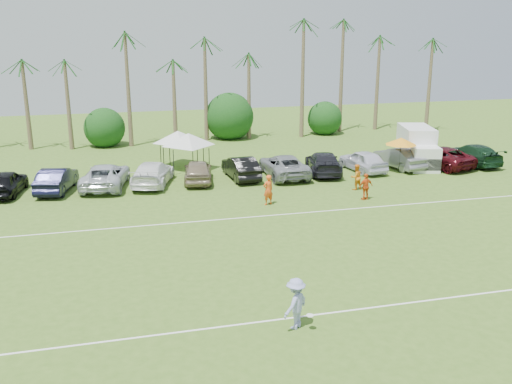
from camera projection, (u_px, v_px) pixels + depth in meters
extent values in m
plane|color=#40611D|center=(290.00, 348.00, 19.47)|extent=(120.00, 120.00, 0.00)
cube|color=white|center=(274.00, 320.00, 21.33)|extent=(80.00, 0.10, 0.01)
cube|color=white|center=(215.00, 220.00, 32.50)|extent=(80.00, 0.10, 0.01)
cone|color=brown|center=(32.00, 93.00, 50.60)|extent=(0.44, 0.44, 10.00)
cone|color=brown|center=(79.00, 86.00, 51.41)|extent=(0.44, 0.44, 11.00)
cone|color=brown|center=(125.00, 102.00, 52.78)|extent=(0.44, 0.44, 8.00)
cone|color=brown|center=(168.00, 95.00, 53.60)|extent=(0.44, 0.44, 9.00)
cone|color=brown|center=(210.00, 89.00, 54.42)|extent=(0.44, 0.44, 10.00)
cone|color=brown|center=(250.00, 82.00, 55.24)|extent=(0.44, 0.44, 11.00)
cone|color=brown|center=(299.00, 96.00, 56.85)|extent=(0.44, 0.44, 8.00)
cone|color=brown|center=(346.00, 90.00, 57.91)|extent=(0.44, 0.44, 9.00)
cone|color=brown|center=(391.00, 84.00, 58.96)|extent=(0.44, 0.44, 10.00)
cone|color=brown|center=(426.00, 78.00, 59.78)|extent=(0.44, 0.44, 11.00)
cylinder|color=brown|center=(105.00, 136.00, 54.15)|extent=(0.30, 0.30, 1.40)
sphere|color=#103912|center=(104.00, 124.00, 53.84)|extent=(4.00, 4.00, 4.00)
cylinder|color=brown|center=(229.00, 130.00, 57.02)|extent=(0.30, 0.30, 1.40)
sphere|color=#103912|center=(229.00, 120.00, 56.71)|extent=(4.00, 4.00, 4.00)
cylinder|color=brown|center=(323.00, 126.00, 59.41)|extent=(0.30, 0.30, 1.40)
sphere|color=#103912|center=(323.00, 116.00, 59.10)|extent=(4.00, 4.00, 4.00)
imported|color=#F3551B|center=(268.00, 190.00, 35.10)|extent=(0.80, 0.65, 1.90)
imported|color=orange|center=(356.00, 177.00, 38.44)|extent=(0.97, 0.83, 1.75)
imported|color=#DB5418|center=(366.00, 187.00, 36.15)|extent=(1.07, 0.60, 1.72)
cube|color=white|center=(416.00, 140.00, 45.90)|extent=(3.24, 4.57, 2.25)
cube|color=white|center=(425.00, 159.00, 43.38)|extent=(2.41, 2.10, 1.89)
cube|color=black|center=(427.00, 165.00, 42.81)|extent=(2.07, 0.79, 0.90)
cube|color=#E5590C|center=(430.00, 145.00, 46.00)|extent=(0.39, 1.39, 0.81)
cylinder|color=black|center=(412.00, 165.00, 43.71)|extent=(0.47, 0.85, 0.81)
cylinder|color=black|center=(435.00, 166.00, 43.70)|extent=(0.47, 0.85, 0.81)
cylinder|color=black|center=(400.00, 155.00, 47.34)|extent=(0.47, 0.85, 0.81)
cylinder|color=black|center=(422.00, 155.00, 47.32)|extent=(0.47, 0.85, 0.81)
cylinder|color=black|center=(164.00, 159.00, 43.61)|extent=(0.06, 0.06, 1.87)
cylinder|color=black|center=(197.00, 157.00, 44.24)|extent=(0.06, 0.06, 1.87)
cylinder|color=black|center=(161.00, 152.00, 46.04)|extent=(0.06, 0.06, 1.87)
cylinder|color=black|center=(193.00, 150.00, 46.66)|extent=(0.06, 0.06, 1.87)
pyramid|color=silver|center=(178.00, 131.00, 44.62)|extent=(4.04, 4.04, 0.94)
cylinder|color=black|center=(174.00, 163.00, 42.21)|extent=(0.06, 0.06, 1.91)
cylinder|color=black|center=(209.00, 161.00, 42.85)|extent=(0.06, 0.06, 1.91)
cylinder|color=black|center=(170.00, 155.00, 44.69)|extent=(0.06, 0.06, 1.91)
cylinder|color=black|center=(203.00, 153.00, 45.33)|extent=(0.06, 0.06, 1.91)
pyramid|color=silver|center=(188.00, 133.00, 43.24)|extent=(4.13, 4.13, 0.96)
cylinder|color=black|center=(400.00, 157.00, 43.03)|extent=(0.05, 0.05, 2.39)
cone|color=orange|center=(401.00, 141.00, 42.70)|extent=(2.39, 2.39, 0.54)
imported|color=#979DD6|center=(296.00, 304.00, 20.55)|extent=(1.42, 1.34, 1.93)
cylinder|color=white|center=(310.00, 315.00, 20.46)|extent=(0.27, 0.27, 0.03)
imported|color=black|center=(6.00, 182.00, 37.32)|extent=(2.57, 4.99, 1.63)
imported|color=black|center=(57.00, 180.00, 38.04)|extent=(2.68, 5.18, 1.63)
imported|color=silver|center=(106.00, 176.00, 39.03)|extent=(3.73, 6.25, 1.63)
imported|color=white|center=(153.00, 173.00, 39.70)|extent=(3.78, 6.02, 1.63)
imported|color=#88775D|center=(198.00, 171.00, 40.35)|extent=(2.66, 5.02, 1.63)
imported|color=black|center=(241.00, 167.00, 41.35)|extent=(2.01, 5.03, 1.63)
imported|color=gray|center=(284.00, 166.00, 41.89)|extent=(2.73, 5.86, 1.63)
imported|color=black|center=(323.00, 163.00, 42.81)|extent=(3.43, 5.96, 1.63)
imported|color=silver|center=(363.00, 161.00, 43.51)|extent=(2.56, 4.99, 1.63)
imported|color=slate|center=(399.00, 158.00, 44.48)|extent=(2.48, 5.14, 1.63)
imported|color=#470B12|center=(439.00, 157.00, 44.82)|extent=(4.21, 6.37, 1.63)
imported|color=black|center=(473.00, 154.00, 45.73)|extent=(2.38, 5.64, 1.63)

